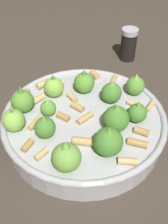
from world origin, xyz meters
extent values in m
plane|color=#42382D|center=(0.00, 0.00, 0.00)|extent=(2.40, 2.40, 0.00)
cylinder|color=#B7B7BC|center=(0.00, 0.00, 0.02)|extent=(0.28, 0.28, 0.05)
torus|color=#B7B7BC|center=(0.00, 0.00, 0.05)|extent=(0.29, 0.29, 0.01)
sphere|color=#4C8933|center=(-0.06, -0.03, 0.06)|extent=(0.04, 0.04, 0.04)
cone|color=#75B247|center=(-0.06, -0.03, 0.08)|extent=(0.02, 0.02, 0.02)
sphere|color=#4C8933|center=(-0.09, 0.03, 0.06)|extent=(0.03, 0.03, 0.03)
cone|color=#609E38|center=(-0.09, 0.03, 0.08)|extent=(0.02, 0.02, 0.02)
sphere|color=#609E38|center=(0.06, -0.02, 0.06)|extent=(0.03, 0.03, 0.03)
cone|color=#8CC64C|center=(0.06, -0.02, 0.07)|extent=(0.01, 0.01, 0.01)
sphere|color=#4C8933|center=(0.07, 0.03, 0.06)|extent=(0.03, 0.03, 0.03)
cone|color=#609E38|center=(0.07, 0.03, 0.08)|extent=(0.02, 0.02, 0.02)
sphere|color=#609E38|center=(-0.01, -0.07, 0.07)|extent=(0.04, 0.04, 0.04)
cone|color=#4C8933|center=(-0.01, -0.07, 0.09)|extent=(0.02, 0.02, 0.02)
sphere|color=#4C8933|center=(-0.02, 0.09, 0.07)|extent=(0.05, 0.05, 0.05)
cone|color=#609E38|center=(-0.02, 0.09, 0.09)|extent=(0.02, 0.02, 0.02)
sphere|color=#75B247|center=(0.04, 0.10, 0.07)|extent=(0.04, 0.04, 0.04)
cone|color=#75B247|center=(0.04, 0.10, 0.09)|extent=(0.02, 0.02, 0.02)
sphere|color=#609E38|center=(-0.11, -0.05, 0.06)|extent=(0.04, 0.04, 0.04)
cone|color=#8CC64C|center=(-0.11, -0.05, 0.08)|extent=(0.01, 0.01, 0.02)
sphere|color=#609E38|center=(0.10, -0.04, 0.07)|extent=(0.04, 0.04, 0.04)
cone|color=#4C8933|center=(0.10, -0.04, 0.09)|extent=(0.02, 0.02, 0.02)
sphere|color=#4C8933|center=(-0.05, 0.04, 0.07)|extent=(0.04, 0.04, 0.04)
cone|color=#609E38|center=(-0.05, 0.04, 0.09)|extent=(0.02, 0.02, 0.02)
sphere|color=#8CC64C|center=(0.12, 0.01, 0.06)|extent=(0.04, 0.04, 0.04)
cone|color=#4C8933|center=(0.12, 0.01, 0.08)|extent=(0.02, 0.02, 0.01)
sphere|color=#8CC64C|center=(0.05, -0.07, 0.06)|extent=(0.04, 0.04, 0.04)
cone|color=#4C8933|center=(0.05, -0.07, 0.08)|extent=(0.02, 0.02, 0.02)
cylinder|color=tan|center=(0.09, 0.01, 0.05)|extent=(0.03, 0.03, 0.01)
cylinder|color=tan|center=(0.01, 0.06, 0.05)|extent=(0.04, 0.02, 0.01)
cylinder|color=tan|center=(0.08, -0.06, 0.05)|extent=(0.03, 0.03, 0.01)
cylinder|color=tan|center=(0.10, 0.06, 0.05)|extent=(0.02, 0.02, 0.01)
cylinder|color=tan|center=(-0.09, 0.06, 0.05)|extent=(0.03, 0.02, 0.01)
cylinder|color=tan|center=(-0.07, 0.08, 0.05)|extent=(0.03, 0.03, 0.01)
cylinder|color=tan|center=(-0.08, -0.09, 0.05)|extent=(0.02, 0.03, 0.01)
cylinder|color=tan|center=(-0.05, 0.00, 0.05)|extent=(0.03, 0.03, 0.01)
cylinder|color=tan|center=(-0.12, 0.00, 0.05)|extent=(0.03, 0.03, 0.01)
cylinder|color=tan|center=(0.10, -0.07, 0.05)|extent=(0.02, 0.03, 0.01)
cylinder|color=tan|center=(0.06, -0.10, 0.05)|extent=(0.03, 0.03, 0.01)
cylinder|color=tan|center=(0.00, 0.01, 0.05)|extent=(0.03, 0.03, 0.01)
cylinder|color=tan|center=(0.04, 0.00, 0.05)|extent=(0.02, 0.02, 0.01)
cylinder|color=tan|center=(0.01, -0.02, 0.05)|extent=(0.03, 0.03, 0.01)
cylinder|color=tan|center=(-0.10, -0.01, 0.05)|extent=(0.03, 0.02, 0.01)
cylinder|color=tan|center=(-0.04, -0.11, 0.05)|extent=(0.02, 0.03, 0.01)
cylinder|color=tan|center=(0.08, 0.08, 0.05)|extent=(0.02, 0.02, 0.01)
cylinder|color=tan|center=(-0.04, 0.11, 0.05)|extent=(0.03, 0.02, 0.01)
cylinder|color=tan|center=(0.04, -0.10, 0.05)|extent=(0.03, 0.02, 0.01)
cylinder|color=tan|center=(0.01, -0.05, 0.05)|extent=(0.02, 0.03, 0.01)
cylinder|color=black|center=(-0.16, -0.24, 0.03)|extent=(0.04, 0.04, 0.07)
cylinder|color=silver|center=(-0.16, -0.24, 0.08)|extent=(0.04, 0.04, 0.01)
camera|label=1|loc=(0.07, 0.35, 0.38)|focal=44.67mm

